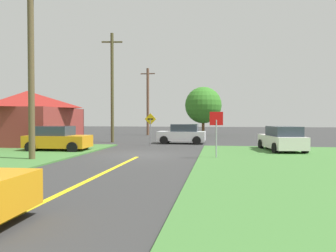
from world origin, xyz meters
name	(u,v)px	position (x,y,z in m)	size (l,w,h in m)	color
ground_plane	(141,155)	(0.00, 0.00, 0.00)	(120.00, 120.00, 0.00)	#333333
lane_stripe_center	(85,182)	(0.00, -8.00, 0.01)	(0.20, 14.00, 0.01)	yellow
stop_sign	(216,126)	(4.29, -1.17, 1.72)	(0.69, 0.18, 2.46)	#9EA0A8
car_on_crossroad	(282,139)	(8.37, 3.07, 0.81)	(2.49, 4.61, 1.62)	white
car_approaching_junction	(182,134)	(1.44, 8.56, 0.80)	(3.94, 2.12, 1.62)	silver
parked_car_near_building	(57,139)	(-5.82, 1.17, 0.80)	(4.04, 2.26, 1.62)	orange
utility_pole_near	(31,67)	(-4.88, -3.19, 4.69)	(1.80, 0.31, 9.15)	brown
utility_pole_mid	(112,86)	(-4.76, 8.98, 4.89)	(1.80, 0.41, 9.49)	#4C4727
utility_pole_far	(148,101)	(-4.27, 21.14, 4.24)	(1.80, 0.32, 8.27)	brown
direction_sign	(150,126)	(-0.77, 6.16, 1.56)	(0.90, 0.11, 2.50)	slate
oak_tree_left	(203,105)	(2.55, 21.69, 3.70)	(4.47, 4.47, 5.94)	brown
barn	(27,118)	(-10.69, 5.60, 2.15)	(6.79, 7.48, 4.29)	maroon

